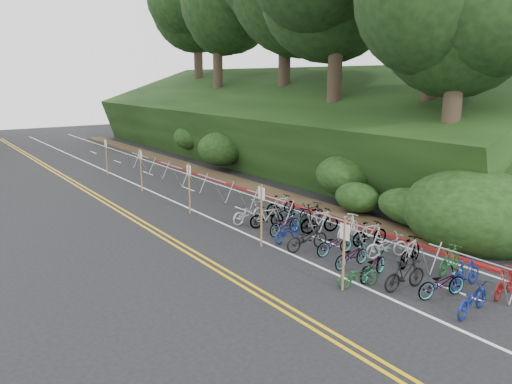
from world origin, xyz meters
TOP-DOWN VIEW (x-y plane):
  - ground at (0.00, 0.00)m, footprint 120.00×120.00m
  - road_markings at (0.63, 10.10)m, footprint 7.47×80.00m
  - red_curb at (5.70, 12.00)m, footprint 0.25×28.00m
  - embankment at (12.96, 19.04)m, footprint 14.30×48.14m
  - bike_rack_front at (3.49, -2.05)m, footprint 1.12×2.93m
  - bike_racks_rest at (3.00, 13.00)m, footprint 1.14×23.00m
  - signpost_near at (0.27, 0.17)m, footprint 0.08×0.40m
  - signposts_rest at (0.60, 14.00)m, footprint 0.08×18.40m
  - bike_front at (0.84, 0.07)m, footprint 0.88×1.57m
  - bike_valet at (2.92, 2.71)m, footprint 3.37×13.03m

SIDE VIEW (x-z plane):
  - ground at x=0.00m, z-range 0.00..0.00m
  - road_markings at x=0.63m, z-range 0.00..0.01m
  - red_curb at x=5.70m, z-range 0.00..0.10m
  - bike_front at x=0.84m, z-range 0.00..0.78m
  - bike_valet at x=2.92m, z-range -0.06..1.02m
  - bike_rack_front at x=3.49m, z-range 0.26..1.38m
  - bike_racks_rest at x=3.00m, z-range 0.27..1.44m
  - signpost_near at x=0.27m, z-range 0.17..2.43m
  - signposts_rest at x=0.60m, z-range 0.18..2.68m
  - embankment at x=12.96m, z-range -1.99..7.12m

